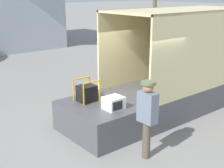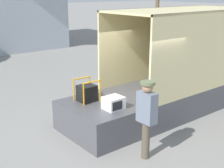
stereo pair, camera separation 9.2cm
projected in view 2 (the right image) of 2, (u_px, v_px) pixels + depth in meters
name	position (u px, v px, depth m)	size (l,w,h in m)	color
ground_plane	(121.00, 125.00, 8.79)	(160.00, 160.00, 0.00)	gray
box_truck	(213.00, 68.00, 11.06)	(7.15, 2.14, 3.12)	silver
tailgate_deck	(98.00, 119.00, 8.20)	(1.59, 2.03, 0.81)	#4C4C51
microwave	(113.00, 103.00, 7.73)	(0.47, 0.43, 0.32)	white
portable_generator	(87.00, 93.00, 8.30)	(0.56, 0.51, 0.60)	black
worker_person	(147.00, 112.00, 6.78)	(0.32, 0.44, 1.80)	brown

